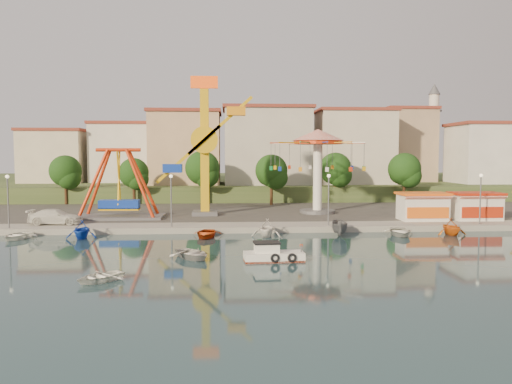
{
  "coord_description": "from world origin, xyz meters",
  "views": [
    {
      "loc": [
        -2.33,
        -37.33,
        7.83
      ],
      "look_at": [
        0.6,
        14.0,
        4.0
      ],
      "focal_mm": 35.0,
      "sensor_mm": 36.0,
      "label": 1
    }
  ],
  "objects": [
    {
      "name": "booth_left",
      "position": [
        19.26,
        16.49,
        2.16
      ],
      "size": [
        5.4,
        3.78,
        3.08
      ],
      "color": "white",
      "rests_on": "quay_deck"
    },
    {
      "name": "building_5",
      "position": [
        32.37,
        50.33,
        8.61
      ],
      "size": [
        12.77,
        10.96,
        11.21
      ],
      "primitive_type": "cube",
      "color": "tan",
      "rests_on": "hill_terrace"
    },
    {
      "name": "building_0",
      "position": [
        -33.37,
        46.06,
        8.93
      ],
      "size": [
        9.26,
        9.53,
        11.87
      ],
      "primitive_type": "cube",
      "color": "beige",
      "rests_on": "hill_terrace"
    },
    {
      "name": "rowboat_a",
      "position": [
        -4.98,
        0.07,
        0.39
      ],
      "size": [
        4.32,
        4.58,
        0.77
      ],
      "primitive_type": "imported",
      "rotation": [
        0.0,
        0.0,
        0.62
      ],
      "color": "beige",
      "rests_on": "ground"
    },
    {
      "name": "moored_boat_4",
      "position": [
        1.4,
        9.8,
        0.88
      ],
      "size": [
        3.6,
        3.93,
        1.75
      ],
      "primitive_type": "imported",
      "rotation": [
        0.0,
        0.0,
        -0.25
      ],
      "color": "white",
      "rests_on": "ground"
    },
    {
      "name": "ground",
      "position": [
        0.0,
        0.0,
        0.0
      ],
      "size": [
        200.0,
        200.0,
        0.0
      ],
      "primitive_type": "plane",
      "color": "#122733",
      "rests_on": "ground"
    },
    {
      "name": "moored_boat_0",
      "position": [
        -21.9,
        9.8,
        0.37
      ],
      "size": [
        3.38,
        4.1,
        0.74
      ],
      "primitive_type": "imported",
      "rotation": [
        0.0,
        0.0,
        -0.26
      ],
      "color": "white",
      "rests_on": "ground"
    },
    {
      "name": "moored_boat_1",
      "position": [
        -16.01,
        9.8,
        0.87
      ],
      "size": [
        3.0,
        3.42,
        1.73
      ],
      "primitive_type": "imported",
      "rotation": [
        0.0,
        0.0,
        0.05
      ],
      "color": "blue",
      "rests_on": "ground"
    },
    {
      "name": "lamp_post_2",
      "position": [
        8.0,
        13.0,
        3.1
      ],
      "size": [
        0.14,
        0.14,
        5.0
      ],
      "primitive_type": "cylinder",
      "color": "#59595E",
      "rests_on": "quay_deck"
    },
    {
      "name": "rowboat_b",
      "position": [
        -10.27,
        -6.5,
        0.32
      ],
      "size": [
        3.75,
        3.74,
        0.64
      ],
      "primitive_type": "imported",
      "rotation": [
        0.0,
        0.0,
        -0.79
      ],
      "color": "white",
      "rests_on": "ground"
    },
    {
      "name": "quay_deck",
      "position": [
        0.0,
        62.0,
        0.3
      ],
      "size": [
        200.0,
        100.0,
        0.6
      ],
      "primitive_type": "cube",
      "color": "#9E998E",
      "rests_on": "ground"
    },
    {
      "name": "tree_5",
      "position": [
        24.0,
        35.54,
        5.71
      ],
      "size": [
        4.83,
        4.83,
        7.54
      ],
      "color": "#382314",
      "rests_on": "quay_deck"
    },
    {
      "name": "moored_boat_3",
      "position": [
        -4.4,
        9.8,
        0.4
      ],
      "size": [
        3.13,
        4.11,
        0.8
      ],
      "primitive_type": "imported",
      "rotation": [
        0.0,
        0.0,
        -0.1
      ],
      "color": "#B3390E",
      "rests_on": "ground"
    },
    {
      "name": "minaret",
      "position": [
        36.0,
        54.0,
        12.55
      ],
      "size": [
        2.8,
        2.8,
        18.0
      ],
      "color": "silver",
      "rests_on": "hill_terrace"
    },
    {
      "name": "tree_1",
      "position": [
        -16.0,
        36.24,
        5.2
      ],
      "size": [
        4.35,
        4.35,
        6.8
      ],
      "color": "#382314",
      "rests_on": "quay_deck"
    },
    {
      "name": "kamikaze_tower",
      "position": [
        -4.64,
        22.29,
        8.43
      ],
      "size": [
        7.69,
        3.1,
        16.5
      ],
      "color": "#59595E",
      "rests_on": "quay_deck"
    },
    {
      "name": "building_2",
      "position": [
        -8.19,
        51.96,
        8.62
      ],
      "size": [
        11.95,
        9.28,
        11.23
      ],
      "primitive_type": "cube",
      "color": "tan",
      "rests_on": "hill_terrace"
    },
    {
      "name": "moored_boat_7",
      "position": [
        19.49,
        9.8,
        0.84
      ],
      "size": [
        3.01,
        3.41,
        1.68
      ],
      "primitive_type": "imported",
      "rotation": [
        0.0,
        0.0,
        0.08
      ],
      "color": "orange",
      "rests_on": "ground"
    },
    {
      "name": "asphalt_pad",
      "position": [
        0.0,
        30.0,
        0.6
      ],
      "size": [
        90.0,
        28.0,
        0.01
      ],
      "primitive_type": "cube",
      "color": "#4C4944",
      "rests_on": "quay_deck"
    },
    {
      "name": "hill_terrace",
      "position": [
        0.0,
        67.0,
        1.5
      ],
      "size": [
        200.0,
        60.0,
        3.0
      ],
      "primitive_type": "cube",
      "color": "#384C26",
      "rests_on": "ground"
    },
    {
      "name": "cabin_motorboat",
      "position": [
        0.96,
        -1.08,
        0.41
      ],
      "size": [
        4.5,
        1.97,
        1.55
      ],
      "rotation": [
        0.0,
        0.0,
        0.06
      ],
      "color": "white",
      "rests_on": "ground"
    },
    {
      "name": "van",
      "position": [
        -20.24,
        15.37,
        1.39
      ],
      "size": [
        5.46,
        2.26,
        1.58
      ],
      "primitive_type": "imported",
      "rotation": [
        0.0,
        0.0,
        1.56
      ],
      "color": "silver",
      "rests_on": "quay_deck"
    },
    {
      "name": "lamp_post_3",
      "position": [
        24.0,
        13.0,
        3.1
      ],
      "size": [
        0.14,
        0.14,
        5.0
      ],
      "primitive_type": "cylinder",
      "color": "#59595E",
      "rests_on": "quay_deck"
    },
    {
      "name": "lamp_post_1",
      "position": [
        -8.0,
        13.0,
        3.1
      ],
      "size": [
        0.14,
        0.14,
        5.0
      ],
      "primitive_type": "cylinder",
      "color": "#59595E",
      "rests_on": "quay_deck"
    },
    {
      "name": "building_4",
      "position": [
        19.07,
        52.2,
        7.62
      ],
      "size": [
        10.75,
        9.23,
        9.24
      ],
      "primitive_type": "cube",
      "color": "beige",
      "rests_on": "hill_terrace"
    },
    {
      "name": "tree_2",
      "position": [
        -6.0,
        35.81,
        5.92
      ],
      "size": [
        5.02,
        5.02,
        7.85
      ],
      "color": "#382314",
      "rests_on": "quay_deck"
    },
    {
      "name": "pirate_ship_ride",
      "position": [
        -14.71,
        20.22,
        4.39
      ],
      "size": [
        10.0,
        5.0,
        8.0
      ],
      "color": "#59595E",
      "rests_on": "quay_deck"
    },
    {
      "name": "building_3",
      "position": [
        5.6,
        48.8,
        7.6
      ],
      "size": [
        12.59,
        10.5,
        9.2
      ],
      "primitive_type": "cube",
      "color": "beige",
      "rests_on": "hill_terrace"
    },
    {
      "name": "tree_0",
      "position": [
        -26.0,
        36.98,
        5.47
      ],
      "size": [
        4.6,
        4.6,
        7.19
      ],
      "color": "#382314",
      "rests_on": "quay_deck"
    },
    {
      "name": "booth_mid",
      "position": [
        25.31,
        16.49,
        2.16
      ],
      "size": [
        5.4,
        3.78,
        3.08
      ],
      "color": "white",
      "rests_on": "quay_deck"
    },
    {
      "name": "wave_swinger",
      "position": [
        8.82,
        23.85,
        8.2
      ],
      "size": [
        11.6,
        11.6,
        10.4
      ],
      "color": "#59595E",
      "rests_on": "quay_deck"
    },
    {
      "name": "tree_3",
      "position": [
        4.0,
        34.36,
        5.55
      ],
      "size": [
        4.68,
        4.68,
        7.32
      ],
      "color": "#382314",
      "rests_on": "quay_deck"
    },
    {
      "name": "building_6",
      "position": [
        44.15,
        48.77,
        9.18
      ],
      "size": [
        8.23,
        8.98,
        12.36
      ],
      "primitive_type": "cube",
      "color": "silver",
      "rests_on": "hill_terrace"
    },
    {
      "name": "moored_boat_5",
      "position": [
        8.47,
        9.8,
        0.78
      ],
      "size": [
        2.18,
        4.22,
        1.55
      ],
      "primitive_type": "imported",
      "rotation": [
        0.0,
        0.0,
        -0.17
      ],
      "color": "#5E5E63",
      "rests_on": "ground"
    },
    {
      "name": "building_1",
      "position": [
        -21.33,
        51.38,
        7.32
      ],
      "size": [
        12.33,
        9.01,
        8.63
      ],
      "primitive_type": "cube",
      "color": "silver",
      "rests_on": "hill_terrace"
    },
    {
      "name": "tree_4",
      "position": [
        14.0,
        37.35,
        5.75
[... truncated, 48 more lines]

